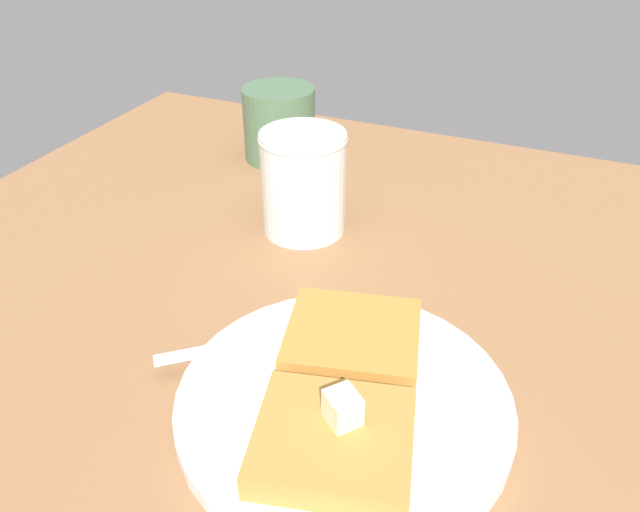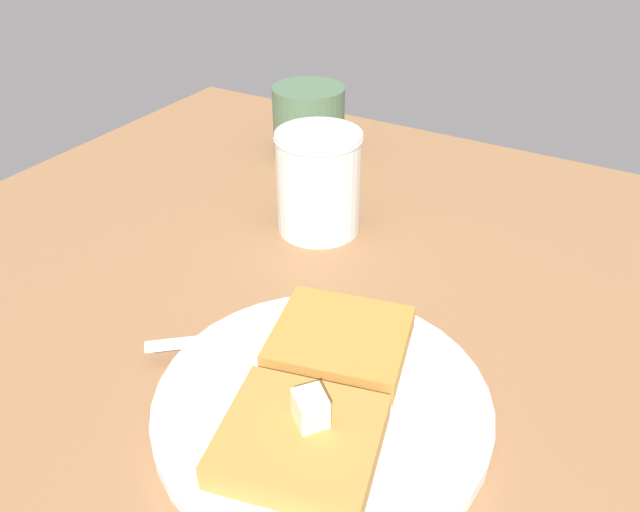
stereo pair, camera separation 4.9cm
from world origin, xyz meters
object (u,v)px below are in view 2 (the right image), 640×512
at_px(syrup_jar, 319,186).
at_px(coffee_mug, 310,122).
at_px(plate, 322,403).
at_px(fork, 273,331).

relative_size(syrup_jar, coffee_mug, 0.89).
height_order(syrup_jar, coffee_mug, syrup_jar).
bearing_deg(coffee_mug, plate, -148.06).
bearing_deg(fork, coffee_mug, 26.36).
xyz_separation_m(plate, coffee_mug, (0.35, 0.22, 0.03)).
relative_size(fork, coffee_mug, 1.19).
distance_m(fork, syrup_jar, 0.18).
bearing_deg(plate, syrup_jar, 30.67).
xyz_separation_m(plate, syrup_jar, (0.20, 0.12, 0.04)).
height_order(plate, fork, fork).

